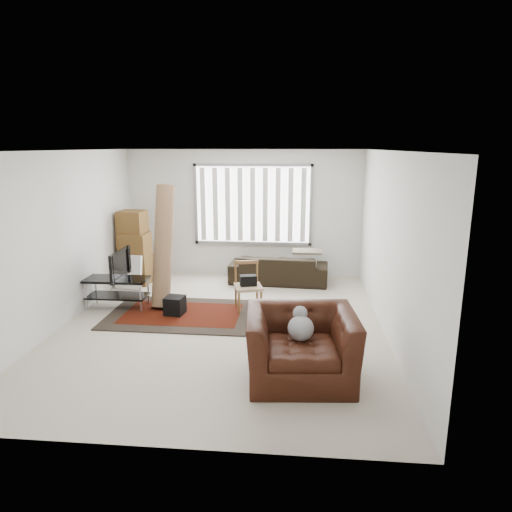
{
  "coord_description": "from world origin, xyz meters",
  "views": [
    {
      "loc": [
        1.15,
        -6.65,
        2.76
      ],
      "look_at": [
        0.5,
        0.41,
        1.05
      ],
      "focal_mm": 32.0,
      "sensor_mm": 36.0,
      "label": 1
    }
  ],
  "objects": [
    {
      "name": "armchair",
      "position": [
        1.23,
        -1.54,
        0.48
      ],
      "size": [
        1.39,
        1.24,
        0.96
      ],
      "rotation": [
        0.0,
        0.0,
        0.08
      ],
      "color": "#35150B",
      "rests_on": "ground"
    },
    {
      "name": "tv",
      "position": [
        -1.95,
        0.68,
        0.79
      ],
      "size": [
        0.11,
        0.87,
        0.5
      ],
      "primitive_type": "imported",
      "rotation": [
        0.0,
        0.0,
        1.57
      ],
      "color": "black",
      "rests_on": "tv_stand"
    },
    {
      "name": "room",
      "position": [
        0.03,
        0.51,
        1.76
      ],
      "size": [
        6.0,
        6.02,
        2.71
      ],
      "color": "beige",
      "rests_on": "ground"
    },
    {
      "name": "moving_boxes",
      "position": [
        -2.15,
        2.16,
        0.7
      ],
      "size": [
        0.64,
        0.59,
        1.5
      ],
      "color": "brown",
      "rests_on": "ground"
    },
    {
      "name": "subwoofer",
      "position": [
        -0.86,
        0.41,
        0.17
      ],
      "size": [
        0.34,
        0.34,
        0.3
      ],
      "primitive_type": "cube",
      "rotation": [
        0.0,
        0.0,
        -0.14
      ],
      "color": "black",
      "rests_on": "persian_rug"
    },
    {
      "name": "side_chair",
      "position": [
        0.33,
        0.78,
        0.46
      ],
      "size": [
        0.55,
        0.55,
        0.84
      ],
      "rotation": [
        0.0,
        0.0,
        0.27
      ],
      "color": "#9A8464",
      "rests_on": "ground"
    },
    {
      "name": "sofa",
      "position": [
        0.79,
        2.45,
        0.38
      ],
      "size": [
        2.05,
        0.99,
        0.77
      ],
      "primitive_type": "imported",
      "rotation": [
        0.0,
        0.0,
        3.08
      ],
      "color": "black",
      "rests_on": "ground"
    },
    {
      "name": "white_flatpack",
      "position": [
        -2.15,
        1.76,
        0.34
      ],
      "size": [
        0.55,
        0.27,
        0.68
      ],
      "primitive_type": "cube",
      "rotation": [
        -0.19,
        0.0,
        -0.14
      ],
      "color": "silver",
      "rests_on": "ground"
    },
    {
      "name": "tv_stand",
      "position": [
        -1.95,
        0.68,
        0.39
      ],
      "size": [
        1.07,
        0.48,
        0.54
      ],
      "color": "black",
      "rests_on": "ground"
    },
    {
      "name": "persian_rug",
      "position": [
        -0.75,
        0.43,
        0.01
      ],
      "size": [
        2.46,
        1.65,
        0.02
      ],
      "color": "black",
      "rests_on": "ground"
    },
    {
      "name": "rolled_rug",
      "position": [
        -1.18,
        0.95,
        1.06
      ],
      "size": [
        0.35,
        0.89,
        2.13
      ],
      "primitive_type": "cylinder",
      "rotation": [
        -0.27,
        0.0,
        -0.03
      ],
      "color": "brown",
      "rests_on": "ground"
    }
  ]
}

